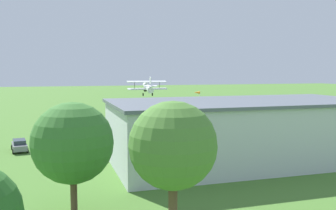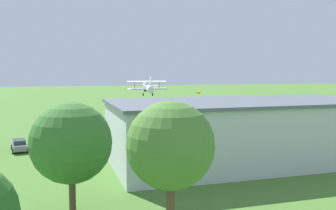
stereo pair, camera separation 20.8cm
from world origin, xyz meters
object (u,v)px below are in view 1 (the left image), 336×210
(car_grey, at_px, (19,145))
(tree_behind_hangar_left, at_px, (173,146))
(person_watching_takeoff, at_px, (299,132))
(tree_by_windsock, at_px, (73,143))
(car_orange, at_px, (120,137))
(person_crossing_taxiway, at_px, (216,129))
(hangar, at_px, (243,131))
(car_white, at_px, (74,139))
(car_yellow, at_px, (278,131))
(windsock, at_px, (197,95))
(person_by_parked_cars, at_px, (196,131))
(biplane, at_px, (148,87))

(car_grey, distance_m, tree_behind_hangar_left, 35.80)
(car_grey, distance_m, person_watching_takeoff, 43.27)
(tree_by_windsock, bearing_deg, car_grey, -75.71)
(person_watching_takeoff, xyz_separation_m, tree_by_windsock, (37.02, 23.33, 4.57))
(car_orange, height_order, person_crossing_taxiway, person_crossing_taxiway)
(tree_by_windsock, distance_m, tree_behind_hangar_left, 10.43)
(hangar, xyz_separation_m, car_white, (19.11, -16.30, -2.82))
(car_yellow, xyz_separation_m, windsock, (4.96, -24.70, 4.66))
(tree_by_windsock, relative_size, tree_behind_hangar_left, 0.93)
(car_white, distance_m, person_by_parked_cars, 20.22)
(car_grey, relative_size, person_watching_takeoff, 2.92)
(hangar, xyz_separation_m, windsock, (-8.96, -38.74, 1.81))
(hangar, bearing_deg, tree_behind_hangar_left, 53.08)
(person_crossing_taxiway, bearing_deg, biplane, -58.08)
(windsock, bearing_deg, hangar, 76.98)
(tree_behind_hangar_left, relative_size, windsock, 1.47)
(hangar, distance_m, car_orange, 20.44)
(hangar, xyz_separation_m, tree_behind_hangar_left, (14.85, 19.76, 2.90))
(person_by_parked_cars, distance_m, tree_by_windsock, 36.34)
(hangar, distance_m, car_grey, 29.81)
(hangar, bearing_deg, windsock, -103.02)
(person_by_parked_cars, relative_size, person_watching_takeoff, 0.98)
(car_orange, height_order, person_by_parked_cars, person_by_parked_cars)
(person_by_parked_cars, bearing_deg, hangar, 86.88)
(person_by_parked_cars, bearing_deg, car_white, 5.93)
(person_watching_takeoff, bearing_deg, car_grey, -1.52)
(person_watching_takeoff, bearing_deg, person_crossing_taxiway, -27.91)
(car_orange, bearing_deg, car_yellow, 175.36)
(car_grey, height_order, person_by_parked_cars, person_by_parked_cars)
(tree_by_windsock, bearing_deg, windsock, -120.39)
(car_grey, relative_size, tree_behind_hangar_left, 0.52)
(car_yellow, xyz_separation_m, tree_behind_hangar_left, (28.77, 33.80, 5.75))
(car_yellow, distance_m, tree_by_windsock, 42.39)
(person_watching_takeoff, distance_m, windsock, 27.81)
(hangar, relative_size, windsock, 5.03)
(biplane, xyz_separation_m, windsock, (-12.84, -5.79, -2.09))
(car_white, xyz_separation_m, person_crossing_taxiway, (-23.98, -2.58, -0.02))
(car_grey, relative_size, windsock, 0.76)
(person_crossing_taxiway, relative_size, person_watching_takeoff, 1.05)
(person_watching_takeoff, relative_size, tree_by_windsock, 0.19)
(car_grey, bearing_deg, tree_behind_hangar_left, 108.98)
(car_orange, distance_m, tree_behind_hangar_left, 36.48)
(car_yellow, relative_size, car_white, 0.99)
(car_grey, distance_m, person_crossing_taxiway, 31.65)
(hangar, height_order, windsock, hangar)
(hangar, xyz_separation_m, car_orange, (12.18, -16.16, -2.87))
(person_watching_takeoff, bearing_deg, person_by_parked_cars, -20.32)
(car_grey, xyz_separation_m, windsock, (-35.30, -25.09, 4.68))
(biplane, relative_size, person_crossing_taxiway, 4.72)
(car_yellow, height_order, car_grey, car_yellow)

